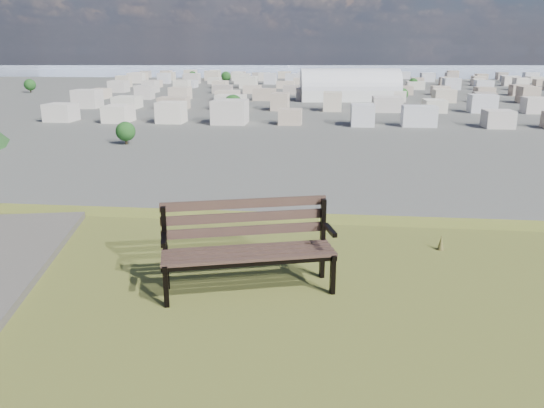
# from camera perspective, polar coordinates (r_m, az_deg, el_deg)

# --- Properties ---
(park_bench) EXTENTS (1.70, 0.95, 0.85)m
(park_bench) POSITION_cam_1_polar(r_m,az_deg,el_deg) (5.07, -2.67, -4.04)
(park_bench) COLOR #433027
(park_bench) RESTS_ON hilltop_mesa
(arena) EXTENTS (57.30, 29.82, 23.15)m
(arena) POSITION_cam_1_polar(r_m,az_deg,el_deg) (308.17, 8.31, 11.98)
(arena) COLOR silver
(arena) RESTS_ON ground
(city_blocks) EXTENTS (395.00, 361.00, 7.00)m
(city_blocks) POSITION_cam_1_polar(r_m,az_deg,el_deg) (397.90, 6.28, 12.68)
(city_blocks) COLOR beige
(city_blocks) RESTS_ON ground
(city_trees) EXTENTS (406.52, 387.20, 9.98)m
(city_trees) POSITION_cam_1_polar(r_m,az_deg,el_deg) (323.70, 1.45, 12.22)
(city_trees) COLOR #302518
(city_trees) RESTS_ON ground
(bay_water) EXTENTS (2400.00, 700.00, 0.12)m
(bay_water) POSITION_cam_1_polar(r_m,az_deg,el_deg) (903.16, 6.43, 14.37)
(bay_water) COLOR #9BAAC6
(bay_water) RESTS_ON ground
(far_hills) EXTENTS (2050.00, 340.00, 60.00)m
(far_hills) POSITION_cam_1_polar(r_m,az_deg,el_deg) (1407.04, 3.93, 16.09)
(far_hills) COLOR #9AA6BF
(far_hills) RESTS_ON ground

